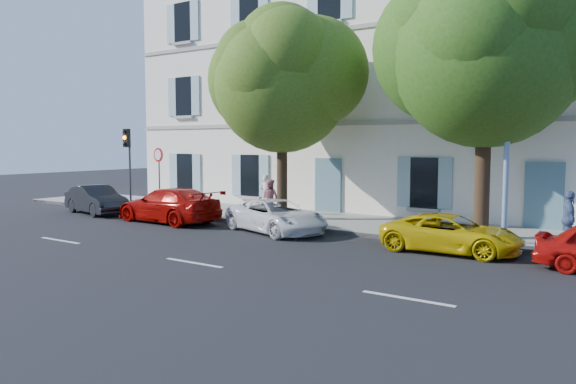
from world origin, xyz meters
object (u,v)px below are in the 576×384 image
Objects in this scene: pedestrian_b at (270,199)px; car_yellow_supercar at (451,234)px; street_lamp at (507,92)px; tree_left at (282,86)px; car_red_coupe at (169,205)px; tree_right at (486,54)px; pedestrian_a at (266,194)px; traffic_light at (128,151)px; car_dark_sedan at (96,200)px; road_sign at (159,165)px; pedestrian_c at (569,219)px; car_white_coupe at (276,216)px.

car_yellow_supercar is at bearing 164.87° from pedestrian_b.
tree_left is at bearing 175.28° from street_lamp.
pedestrian_b is at bearing -169.34° from tree_left.
tree_right reaches higher than car_red_coupe.
traffic_light is at bearing 11.89° from pedestrian_a.
pedestrian_a is at bearing -52.91° from car_dark_sedan.
car_red_coupe is at bearing -21.27° from traffic_light.
pedestrian_a is (7.05, 3.31, 0.35)m from car_dark_sedan.
road_sign is (-6.61, -0.39, -3.22)m from tree_left.
pedestrian_c is at bearing -71.39° from car_dark_sedan.
car_white_coupe is at bearing -162.47° from tree_right.
car_dark_sedan is 0.43× the size of tree_right.
road_sign reaches higher than car_yellow_supercar.
car_white_coupe is 2.51× the size of pedestrian_a.
car_white_coupe is 1.51× the size of road_sign.
pedestrian_c is (18.68, 0.48, -1.83)m from traffic_light.
tree_right is 2.44× the size of traffic_light.
tree_left is 4.48m from pedestrian_b.
pedestrian_b is (7.86, 0.57, -1.87)m from traffic_light.
street_lamp is (17.11, 1.68, 4.02)m from car_dark_sedan.
traffic_light is (-9.61, 1.41, 2.22)m from car_white_coupe.
pedestrian_c is at bearing 102.15° from car_red_coupe.
car_dark_sedan is 2.30× the size of pedestrian_a.
car_yellow_supercar is 14.31m from road_sign.
tree_right reaches higher than pedestrian_c.
car_dark_sedan is 4.70m from car_red_coupe.
pedestrian_b is 10.82m from pedestrian_c.
traffic_light is 2.22× the size of pedestrian_c.
car_white_coupe is at bearing -59.63° from tree_left.
pedestrian_b reaches higher than car_yellow_supercar.
tree_left is at bearing 3.39° from road_sign.
tree_right reaches higher than car_dark_sedan.
car_yellow_supercar is 2.37× the size of pedestrian_a.
car_yellow_supercar is at bearing 104.81° from pedestrian_c.
car_red_coupe is (4.70, -0.05, 0.06)m from car_dark_sedan.
car_red_coupe is at bearing 89.79° from car_yellow_supercar.
car_red_coupe is at bearing 112.74° from car_white_coupe.
car_white_coupe is at bearing 97.17° from car_red_coupe.
car_dark_sedan is 9.75m from car_white_coupe.
car_dark_sedan is 8.32m from pedestrian_b.
pedestrian_c reaches higher than pedestrian_b.
car_dark_sedan is 0.81× the size of car_red_coupe.
pedestrian_b is at bearing -179.44° from tree_right.
pedestrian_b is (-8.04, 2.01, 0.39)m from car_yellow_supercar.
road_sign is at bearing -176.61° from tree_left.
car_dark_sedan is at bearing -133.70° from road_sign.
car_yellow_supercar is 0.50× the size of street_lamp.
tree_right is at bearing 140.52° from street_lamp.
road_sign is at bearing -178.51° from tree_right.
street_lamp reaches higher than car_white_coupe.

